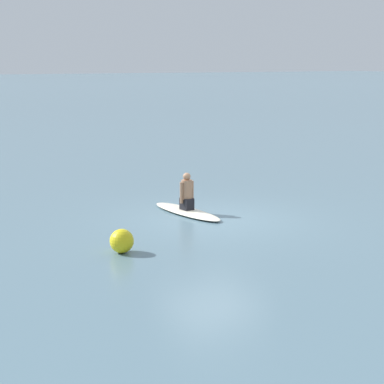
% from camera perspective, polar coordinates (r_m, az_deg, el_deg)
% --- Properties ---
extents(ground_plane, '(400.00, 400.00, 0.00)m').
position_cam_1_polar(ground_plane, '(17.38, 1.74, -2.34)').
color(ground_plane, slate).
extents(surfboard, '(2.80, 0.95, 0.11)m').
position_cam_1_polar(surfboard, '(18.06, -0.44, -1.65)').
color(surfboard, silver).
rests_on(surfboard, ground).
extents(person_paddler, '(0.35, 0.43, 0.99)m').
position_cam_1_polar(person_paddler, '(17.96, -0.44, -0.08)').
color(person_paddler, black).
rests_on(person_paddler, surfboard).
extents(buoy_marker, '(0.52, 0.52, 0.52)m').
position_cam_1_polar(buoy_marker, '(14.43, -5.93, -4.12)').
color(buoy_marker, yellow).
rests_on(buoy_marker, ground).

